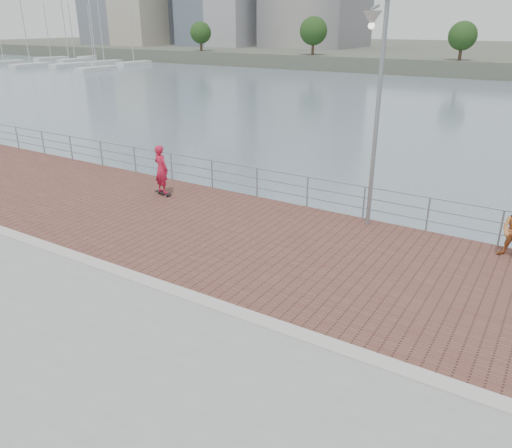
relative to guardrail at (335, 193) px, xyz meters
The scene contains 8 objects.
water 7.50m from the guardrail, 90.00° to the right, with size 400.00×400.00×0.00m, color slate.
brick_lane 3.47m from the guardrail, 90.00° to the right, with size 40.00×6.80×0.02m, color brown.
curb 7.03m from the guardrail, 90.00° to the right, with size 40.00×0.40×0.06m, color #B7B5AD.
guardrail is the anchor object (origin of this frame).
street_lamp 4.35m from the guardrail, 35.68° to the right, with size 0.48×1.40×6.62m.
skateboard 6.43m from the guardrail, 164.64° to the right, with size 0.83×0.37×0.09m.
skateboarder 6.41m from the guardrail, 164.64° to the right, with size 0.65×0.43×1.79m, color red.
marina 97.86m from the guardrail, 145.86° to the left, with size 30.44×29.80×11.77m.
Camera 1 is at (6.16, -7.85, 6.02)m, focal length 35.00 mm.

